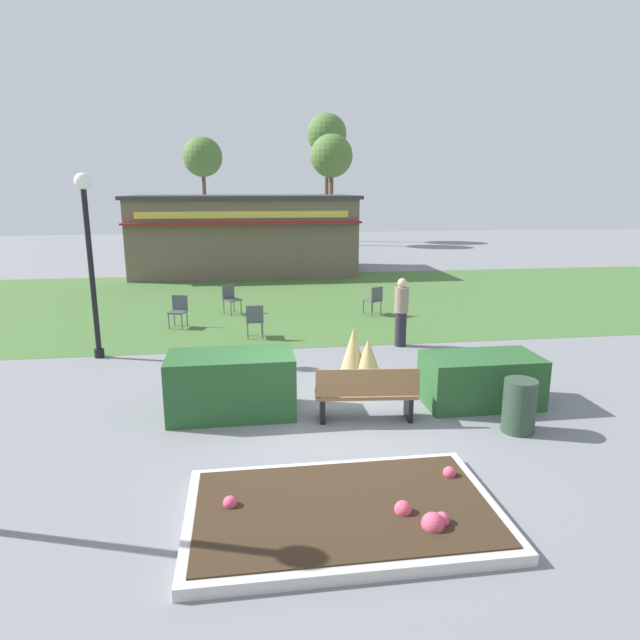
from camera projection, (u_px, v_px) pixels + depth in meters
name	position (u px, v px, depth m)	size (l,w,h in m)	color
ground_plane	(330.00, 425.00, 9.15)	(80.00, 80.00, 0.00)	slate
lawn_patch	(283.00, 300.00, 19.27)	(36.00, 12.00, 0.01)	#446B33
flower_bed	(345.00, 512.00, 6.55)	(3.69, 2.29, 0.32)	beige
park_bench	(366.00, 394.00, 9.21)	(1.74, 0.69, 0.95)	olive
hedge_left	(231.00, 384.00, 9.48)	(2.14, 1.10, 1.07)	#28562B
hedge_right	(481.00, 380.00, 9.96)	(2.03, 1.10, 0.90)	#28562B
ornamental_grass_behind_left	(353.00, 355.00, 11.09)	(0.65, 0.65, 1.11)	tan
ornamental_grass_behind_right	(368.00, 361.00, 10.98)	(0.67, 0.67, 0.92)	tan
lamppost_mid	(89.00, 244.00, 12.19)	(0.36, 0.36, 4.13)	black
trash_bin	(519.00, 406.00, 8.82)	(0.52, 0.52, 0.87)	#2D4233
food_kiosk	(244.00, 234.00, 25.35)	(10.03, 5.33, 3.48)	#6B5B4C
cafe_chair_west	(374.00, 298.00, 16.91)	(0.60, 0.60, 0.89)	#4C5156
cafe_chair_east	(230.00, 297.00, 17.10)	(0.62, 0.62, 0.89)	#4C5156
cafe_chair_center	(179.00, 309.00, 15.44)	(0.55, 0.55, 0.89)	#4C5156
cafe_chair_north	(255.00, 318.00, 14.30)	(0.45, 0.45, 0.89)	#4C5156
person_strolling	(401.00, 312.00, 13.53)	(0.34, 0.34, 1.69)	#23232D
parked_car_west_slot	(171.00, 242.00, 33.14)	(4.24, 2.13, 1.20)	maroon
parked_car_center_slot	(259.00, 241.00, 33.85)	(4.26, 2.17, 1.20)	navy
tree_left_bg	(203.00, 158.00, 39.44)	(2.80, 2.80, 7.34)	brown
tree_right_bg	(327.00, 135.00, 39.06)	(2.80, 2.80, 8.91)	brown
tree_center_bg	(331.00, 157.00, 36.36)	(2.80, 2.80, 7.24)	brown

